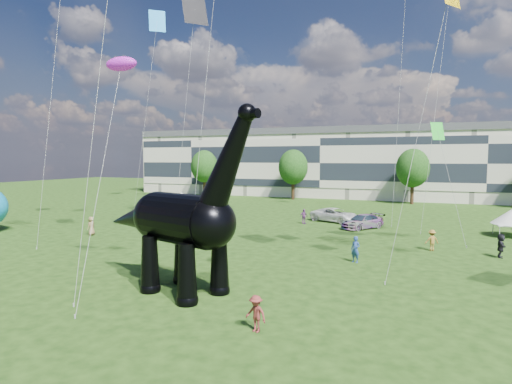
% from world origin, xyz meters
% --- Properties ---
extents(ground, '(220.00, 220.00, 0.00)m').
position_xyz_m(ground, '(0.00, 0.00, 0.00)').
color(ground, '#16330C').
rests_on(ground, ground).
extents(terrace_row, '(78.00, 11.00, 12.00)m').
position_xyz_m(terrace_row, '(-8.00, 62.00, 6.00)').
color(terrace_row, beige).
rests_on(terrace_row, ground).
extents(tree_far_left, '(5.20, 5.20, 9.44)m').
position_xyz_m(tree_far_left, '(-30.00, 53.00, 6.29)').
color(tree_far_left, '#382314').
rests_on(tree_far_left, ground).
extents(tree_mid_left, '(5.20, 5.20, 9.44)m').
position_xyz_m(tree_mid_left, '(-12.00, 53.00, 6.29)').
color(tree_mid_left, '#382314').
rests_on(tree_mid_left, ground).
extents(tree_mid_right, '(5.20, 5.20, 9.44)m').
position_xyz_m(tree_mid_right, '(8.00, 53.00, 6.29)').
color(tree_mid_right, '#382314').
rests_on(tree_mid_right, ground).
extents(dinosaur_sculpture, '(12.48, 5.70, 10.30)m').
position_xyz_m(dinosaur_sculpture, '(-2.03, 0.17, 3.89)').
color(dinosaur_sculpture, black).
rests_on(dinosaur_sculpture, ground).
extents(car_silver, '(2.01, 4.37, 1.45)m').
position_xyz_m(car_silver, '(-14.25, 23.59, 0.73)').
color(car_silver, silver).
rests_on(car_silver, ground).
extents(car_grey, '(4.81, 1.81, 1.57)m').
position_xyz_m(car_grey, '(-13.30, 21.03, 0.78)').
color(car_grey, slate).
rests_on(car_grey, ground).
extents(car_white, '(6.31, 4.53, 1.60)m').
position_xyz_m(car_white, '(0.64, 29.13, 0.80)').
color(car_white, silver).
rests_on(car_white, ground).
extents(car_dark, '(4.59, 5.42, 1.49)m').
position_xyz_m(car_dark, '(4.28, 25.52, 0.74)').
color(car_dark, '#595960').
rests_on(car_dark, ground).
extents(gazebo_left, '(4.45, 4.45, 2.91)m').
position_xyz_m(gazebo_left, '(-19.34, 27.95, 2.04)').
color(gazebo_left, silver).
rests_on(gazebo_left, ground).
extents(visitors, '(42.92, 37.00, 1.87)m').
position_xyz_m(visitors, '(2.54, 13.99, 0.87)').
color(visitors, olive).
rests_on(visitors, ground).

